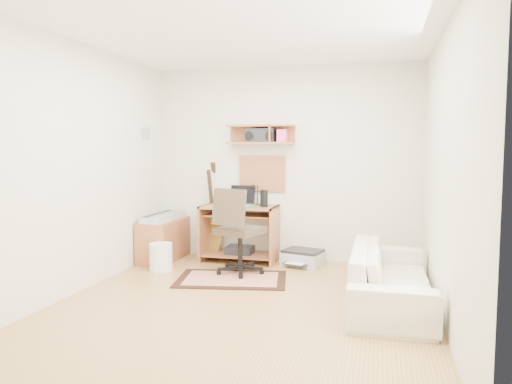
% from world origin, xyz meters
% --- Properties ---
extents(floor, '(3.60, 4.00, 0.01)m').
position_xyz_m(floor, '(0.00, 0.00, -0.01)').
color(floor, '#AE8048').
rests_on(floor, ground).
extents(ceiling, '(3.60, 4.00, 0.01)m').
position_xyz_m(ceiling, '(0.00, 0.00, 2.60)').
color(ceiling, white).
rests_on(ceiling, ground).
extents(back_wall, '(3.60, 0.01, 2.60)m').
position_xyz_m(back_wall, '(0.00, 2.00, 1.30)').
color(back_wall, beige).
rests_on(back_wall, ground).
extents(left_wall, '(0.01, 4.00, 2.60)m').
position_xyz_m(left_wall, '(-1.80, 0.00, 1.30)').
color(left_wall, beige).
rests_on(left_wall, ground).
extents(right_wall, '(0.01, 4.00, 2.60)m').
position_xyz_m(right_wall, '(1.80, 0.00, 1.30)').
color(right_wall, beige).
rests_on(right_wall, ground).
extents(wall_shelf, '(0.90, 0.25, 0.26)m').
position_xyz_m(wall_shelf, '(-0.30, 1.88, 1.70)').
color(wall_shelf, '#A9623B').
rests_on(wall_shelf, back_wall).
extents(cork_board, '(0.64, 0.03, 0.49)m').
position_xyz_m(cork_board, '(-0.30, 1.98, 1.17)').
color(cork_board, tan).
rests_on(cork_board, back_wall).
extents(wall_photo, '(0.02, 0.20, 0.15)m').
position_xyz_m(wall_photo, '(-1.79, 1.50, 1.72)').
color(wall_photo, '#4C8CBF').
rests_on(wall_photo, left_wall).
extents(desk, '(1.00, 0.55, 0.75)m').
position_xyz_m(desk, '(-0.55, 1.73, 0.38)').
color(desk, '#A9623B').
rests_on(desk, floor).
extents(laptop, '(0.40, 0.40, 0.27)m').
position_xyz_m(laptop, '(-0.55, 1.71, 0.89)').
color(laptop, silver).
rests_on(laptop, desk).
extents(speaker, '(0.10, 0.10, 0.22)m').
position_xyz_m(speaker, '(-0.20, 1.68, 0.86)').
color(speaker, black).
rests_on(speaker, desk).
extents(desk_lamp, '(0.09, 0.09, 0.28)m').
position_xyz_m(desk_lamp, '(-0.34, 1.87, 0.89)').
color(desk_lamp, black).
rests_on(desk_lamp, desk).
extents(pencil_cup, '(0.07, 0.07, 0.10)m').
position_xyz_m(pencil_cup, '(-0.25, 1.83, 0.80)').
color(pencil_cup, '#3663A3').
rests_on(pencil_cup, desk).
extents(boombox, '(0.38, 0.17, 0.19)m').
position_xyz_m(boombox, '(-0.29, 1.87, 1.68)').
color(boombox, black).
rests_on(boombox, wall_shelf).
extents(rug, '(1.37, 1.03, 0.02)m').
position_xyz_m(rug, '(-0.38, 0.80, 0.01)').
color(rug, beige).
rests_on(rug, floor).
extents(task_chair, '(0.68, 0.68, 1.06)m').
position_xyz_m(task_chair, '(-0.35, 1.07, 0.53)').
color(task_chair, '#3B2F23').
rests_on(task_chair, floor).
extents(cabinet, '(0.40, 0.90, 0.55)m').
position_xyz_m(cabinet, '(-1.58, 1.55, 0.28)').
color(cabinet, '#A9623B').
rests_on(cabinet, floor).
extents(music_keyboard, '(0.28, 0.88, 0.08)m').
position_xyz_m(music_keyboard, '(-1.58, 1.55, 0.59)').
color(music_keyboard, '#B2B5BA').
rests_on(music_keyboard, cabinet).
extents(guitar, '(0.39, 0.28, 1.33)m').
position_xyz_m(guitar, '(-1.01, 1.86, 0.67)').
color(guitar, '#A27932').
rests_on(guitar, floor).
extents(waste_basket, '(0.34, 0.34, 0.34)m').
position_xyz_m(waste_basket, '(-1.36, 1.00, 0.17)').
color(waste_basket, white).
rests_on(waste_basket, floor).
extents(printer, '(0.58, 0.50, 0.19)m').
position_xyz_m(printer, '(0.31, 1.72, 0.09)').
color(printer, '#A5A8AA').
rests_on(printer, floor).
extents(sofa, '(0.55, 1.90, 0.74)m').
position_xyz_m(sofa, '(1.38, 0.35, 0.37)').
color(sofa, beige).
rests_on(sofa, floor).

